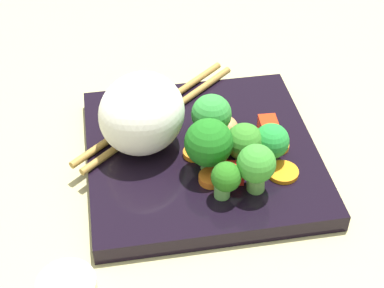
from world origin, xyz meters
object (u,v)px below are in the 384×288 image
rice_mound (142,114)px  chopstick_pair (157,113)px  square_plate (202,155)px  carrot_slice_3 (194,153)px  broccoli_floret_3 (271,142)px

rice_mound → chopstick_pair: size_ratio=0.46×
square_plate → chopstick_pair: chopstick_pair is taller
square_plate → rice_mound: (-5.90, 1.54, 5.19)cm
square_plate → carrot_slice_3: size_ratio=10.23×
rice_mound → broccoli_floret_3: 13.30cm
carrot_slice_3 → chopstick_pair: size_ratio=0.12×
broccoli_floret_3 → chopstick_pair: 14.09cm
square_plate → chopstick_pair: size_ratio=1.20×
square_plate → broccoli_floret_3: (6.43, -3.18, 3.56)cm
rice_mound → carrot_slice_3: 6.78cm
rice_mound → chopstick_pair: bearing=66.1°
carrot_slice_3 → broccoli_floret_3: bearing=-16.6°
carrot_slice_3 → square_plate: bearing=44.7°
rice_mound → chopstick_pair: 6.40cm
broccoli_floret_3 → carrot_slice_3: broccoli_floret_3 is taller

